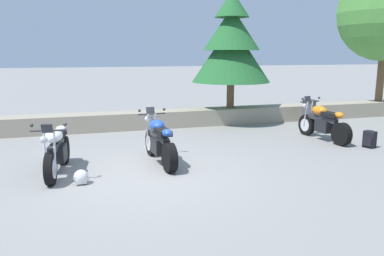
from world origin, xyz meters
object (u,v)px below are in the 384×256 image
at_px(motorcycle_white_near_left, 57,151).
at_px(rider_backpack, 370,139).
at_px(rider_helmet, 81,177).
at_px(motorcycle_blue_centre, 159,142).
at_px(motorcycle_orange_far_right, 323,123).
at_px(pine_tree_mid_left, 231,44).
at_px(trash_bin, 309,112).

height_order(motorcycle_white_near_left, rider_backpack, motorcycle_white_near_left).
distance_m(rider_backpack, rider_helmet, 7.34).
height_order(motorcycle_blue_centre, rider_helmet, motorcycle_blue_centre).
distance_m(motorcycle_blue_centre, rider_helmet, 2.02).
distance_m(motorcycle_orange_far_right, pine_tree_mid_left, 4.24).
relative_size(motorcycle_white_near_left, rider_backpack, 4.39).
xyz_separation_m(rider_helmet, pine_tree_mid_left, (5.15, 5.20, 2.60)).
xyz_separation_m(pine_tree_mid_left, trash_bin, (2.45, -1.15, -2.30)).
distance_m(motorcycle_white_near_left, rider_backpack, 7.76).
relative_size(rider_backpack, trash_bin, 0.55).
bearing_deg(trash_bin, pine_tree_mid_left, 154.82).
height_order(motorcycle_white_near_left, motorcycle_blue_centre, same).
bearing_deg(motorcycle_white_near_left, pine_tree_mid_left, 37.97).
height_order(rider_backpack, pine_tree_mid_left, pine_tree_mid_left).
bearing_deg(motorcycle_blue_centre, rider_helmet, -150.07).
xyz_separation_m(motorcycle_blue_centre, rider_helmet, (-1.73, -0.99, -0.35)).
relative_size(motorcycle_blue_centre, pine_tree_mid_left, 0.52).
height_order(rider_helmet, trash_bin, trash_bin).
distance_m(motorcycle_orange_far_right, rider_backpack, 1.33).
xyz_separation_m(motorcycle_blue_centre, pine_tree_mid_left, (3.43, 4.21, 2.25)).
distance_m(motorcycle_white_near_left, trash_bin, 8.68).
height_order(motorcycle_white_near_left, rider_helmet, motorcycle_white_near_left).
bearing_deg(trash_bin, motorcycle_blue_centre, -152.52).
bearing_deg(rider_helmet, motorcycle_blue_centre, 29.93).
relative_size(motorcycle_white_near_left, motorcycle_orange_far_right, 1.00).
bearing_deg(motorcycle_blue_centre, trash_bin, 27.48).
height_order(motorcycle_white_near_left, motorcycle_orange_far_right, same).
relative_size(motorcycle_orange_far_right, trash_bin, 2.40).
bearing_deg(motorcycle_orange_far_right, pine_tree_mid_left, 114.97).
height_order(motorcycle_orange_far_right, rider_backpack, motorcycle_orange_far_right).
height_order(motorcycle_blue_centre, trash_bin, motorcycle_blue_centre).
bearing_deg(rider_helmet, trash_bin, 28.05).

